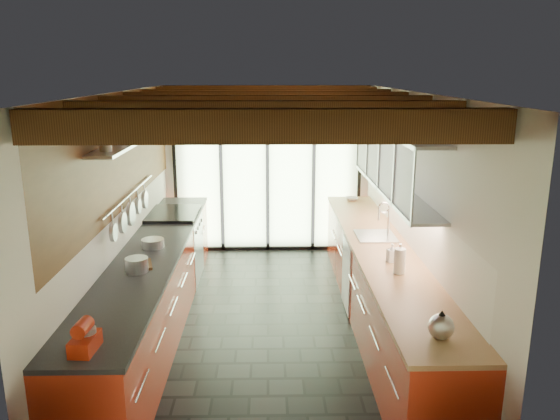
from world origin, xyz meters
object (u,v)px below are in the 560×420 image
at_px(stand_mixer, 85,338).
at_px(kettle, 441,325).
at_px(soap_bottle, 392,253).
at_px(paper_towel, 400,261).
at_px(bowl, 352,199).

bearing_deg(stand_mixer, kettle, 3.09).
distance_m(kettle, soap_bottle, 1.63).
distance_m(paper_towel, bowl, 3.06).
relative_size(paper_towel, bowl, 1.57).
distance_m(kettle, bowl, 4.36).
height_order(kettle, bowl, kettle).
distance_m(kettle, paper_towel, 1.30).
relative_size(stand_mixer, kettle, 1.05).
bearing_deg(bowl, soap_bottle, -90.00).
bearing_deg(bowl, kettle, -90.00).
distance_m(stand_mixer, paper_towel, 2.92).
height_order(stand_mixer, kettle, stand_mixer).
xyz_separation_m(stand_mixer, kettle, (2.54, 0.14, 0.00)).
relative_size(kettle, soap_bottle, 1.36).
distance_m(soap_bottle, bowl, 2.72).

